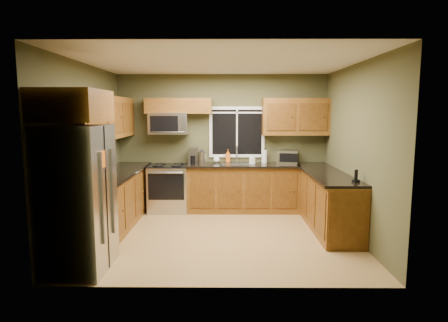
{
  "coord_description": "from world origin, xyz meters",
  "views": [
    {
      "loc": [
        0.1,
        -5.78,
        1.96
      ],
      "look_at": [
        0.05,
        0.35,
        1.15
      ],
      "focal_mm": 30.0,
      "sensor_mm": 36.0,
      "label": 1
    }
  ],
  "objects_px": {
    "range": "(169,188)",
    "microwave": "(169,123)",
    "soap_bottle_b": "(252,159)",
    "paper_towel_roll": "(264,156)",
    "refrigerator": "(77,199)",
    "cordless_phone": "(356,178)",
    "coffee_maker": "(193,156)",
    "soap_bottle_a": "(228,156)",
    "toaster_oven": "(287,157)",
    "soap_bottle_c": "(216,158)",
    "kettle": "(202,157)"
  },
  "relations": [
    {
      "from": "microwave",
      "to": "toaster_oven",
      "type": "height_order",
      "value": "microwave"
    },
    {
      "from": "soap_bottle_b",
      "to": "paper_towel_roll",
      "type": "bearing_deg",
      "value": 33.09
    },
    {
      "from": "refrigerator",
      "to": "toaster_oven",
      "type": "xyz_separation_m",
      "value": [
        3.04,
        2.92,
        0.17
      ]
    },
    {
      "from": "cordless_phone",
      "to": "soap_bottle_c",
      "type": "bearing_deg",
      "value": 134.97
    },
    {
      "from": "range",
      "to": "soap_bottle_a",
      "type": "distance_m",
      "value": 1.34
    },
    {
      "from": "soap_bottle_a",
      "to": "soap_bottle_c",
      "type": "relative_size",
      "value": 1.62
    },
    {
      "from": "kettle",
      "to": "soap_bottle_b",
      "type": "bearing_deg",
      "value": 1.62
    },
    {
      "from": "microwave",
      "to": "soap_bottle_b",
      "type": "xyz_separation_m",
      "value": [
        1.65,
        -0.11,
        -0.69
      ]
    },
    {
      "from": "kettle",
      "to": "paper_towel_roll",
      "type": "bearing_deg",
      "value": 8.84
    },
    {
      "from": "kettle",
      "to": "paper_towel_roll",
      "type": "relative_size",
      "value": 1.05
    },
    {
      "from": "toaster_oven",
      "to": "cordless_phone",
      "type": "xyz_separation_m",
      "value": [
        0.68,
        -2.01,
        -0.07
      ]
    },
    {
      "from": "cordless_phone",
      "to": "microwave",
      "type": "bearing_deg",
      "value": 146.57
    },
    {
      "from": "coffee_maker",
      "to": "soap_bottle_a",
      "type": "bearing_deg",
      "value": 8.7
    },
    {
      "from": "refrigerator",
      "to": "cordless_phone",
      "type": "relative_size",
      "value": 9.75
    },
    {
      "from": "soap_bottle_c",
      "to": "cordless_phone",
      "type": "height_order",
      "value": "cordless_phone"
    },
    {
      "from": "refrigerator",
      "to": "soap_bottle_a",
      "type": "distance_m",
      "value": 3.53
    },
    {
      "from": "refrigerator",
      "to": "soap_bottle_b",
      "type": "xyz_separation_m",
      "value": [
        2.33,
        2.8,
        0.13
      ]
    },
    {
      "from": "soap_bottle_c",
      "to": "range",
      "type": "bearing_deg",
      "value": -166.19
    },
    {
      "from": "paper_towel_roll",
      "to": "range",
      "type": "bearing_deg",
      "value": -174.11
    },
    {
      "from": "kettle",
      "to": "refrigerator",
      "type": "bearing_deg",
      "value": -115.89
    },
    {
      "from": "range",
      "to": "soap_bottle_b",
      "type": "distance_m",
      "value": 1.74
    },
    {
      "from": "microwave",
      "to": "soap_bottle_b",
      "type": "relative_size",
      "value": 4.01
    },
    {
      "from": "paper_towel_roll",
      "to": "microwave",
      "type": "bearing_deg",
      "value": -178.2
    },
    {
      "from": "refrigerator",
      "to": "range",
      "type": "distance_m",
      "value": 2.89
    },
    {
      "from": "kettle",
      "to": "microwave",
      "type": "bearing_deg",
      "value": 168.5
    },
    {
      "from": "toaster_oven",
      "to": "soap_bottle_c",
      "type": "xyz_separation_m",
      "value": [
        -1.41,
        0.08,
        -0.05
      ]
    },
    {
      "from": "toaster_oven",
      "to": "soap_bottle_c",
      "type": "relative_size",
      "value": 2.79
    },
    {
      "from": "kettle",
      "to": "soap_bottle_c",
      "type": "bearing_deg",
      "value": 39.09
    },
    {
      "from": "coffee_maker",
      "to": "soap_bottle_a",
      "type": "xyz_separation_m",
      "value": [
        0.69,
        0.11,
        -0.01
      ]
    },
    {
      "from": "refrigerator",
      "to": "microwave",
      "type": "height_order",
      "value": "microwave"
    },
    {
      "from": "soap_bottle_b",
      "to": "soap_bottle_a",
      "type": "bearing_deg",
      "value": 157.18
    },
    {
      "from": "kettle",
      "to": "paper_towel_roll",
      "type": "distance_m",
      "value": 1.26
    },
    {
      "from": "refrigerator",
      "to": "kettle",
      "type": "distance_m",
      "value": 3.09
    },
    {
      "from": "range",
      "to": "microwave",
      "type": "height_order",
      "value": "microwave"
    },
    {
      "from": "kettle",
      "to": "soap_bottle_b",
      "type": "distance_m",
      "value": 0.99
    },
    {
      "from": "range",
      "to": "soap_bottle_c",
      "type": "height_order",
      "value": "soap_bottle_c"
    },
    {
      "from": "toaster_oven",
      "to": "cordless_phone",
      "type": "height_order",
      "value": "toaster_oven"
    },
    {
      "from": "coffee_maker",
      "to": "soap_bottle_a",
      "type": "relative_size",
      "value": 1.14
    },
    {
      "from": "range",
      "to": "kettle",
      "type": "relative_size",
      "value": 3.12
    },
    {
      "from": "refrigerator",
      "to": "kettle",
      "type": "xyz_separation_m",
      "value": [
        1.35,
        2.77,
        0.18
      ]
    },
    {
      "from": "microwave",
      "to": "range",
      "type": "bearing_deg",
      "value": -89.98
    },
    {
      "from": "paper_towel_roll",
      "to": "coffee_maker",
      "type": "bearing_deg",
      "value": -177.14
    },
    {
      "from": "refrigerator",
      "to": "soap_bottle_c",
      "type": "height_order",
      "value": "refrigerator"
    },
    {
      "from": "kettle",
      "to": "soap_bottle_c",
      "type": "xyz_separation_m",
      "value": [
        0.28,
        0.23,
        -0.06
      ]
    },
    {
      "from": "paper_towel_roll",
      "to": "cordless_phone",
      "type": "relative_size",
      "value": 1.55
    },
    {
      "from": "kettle",
      "to": "soap_bottle_b",
      "type": "xyz_separation_m",
      "value": [
        0.99,
        0.03,
        -0.04
      ]
    },
    {
      "from": "refrigerator",
      "to": "range",
      "type": "bearing_deg",
      "value": 76.03
    },
    {
      "from": "microwave",
      "to": "coffee_maker",
      "type": "bearing_deg",
      "value": -1.35
    },
    {
      "from": "refrigerator",
      "to": "soap_bottle_a",
      "type": "height_order",
      "value": "refrigerator"
    },
    {
      "from": "refrigerator",
      "to": "toaster_oven",
      "type": "distance_m",
      "value": 4.21
    }
  ]
}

